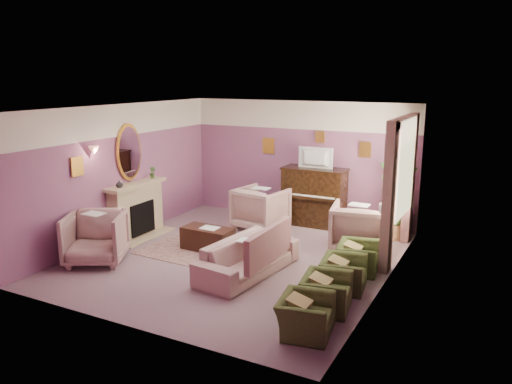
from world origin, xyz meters
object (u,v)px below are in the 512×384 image
at_px(olive_chair_d, 358,253).
at_px(floral_armchair_right, 358,225).
at_px(olive_chair_a, 306,310).
at_px(olive_chair_b, 326,287).
at_px(television, 314,156).
at_px(floral_armchair_front, 95,235).
at_px(piano, 314,197).
at_px(sofa, 248,250).
at_px(side_table, 390,220).
at_px(floral_armchair_left, 261,206).
at_px(coffee_table, 208,239).
at_px(olive_chair_c, 344,268).

bearing_deg(olive_chair_d, floral_armchair_right, 106.47).
distance_m(olive_chair_a, olive_chair_b, 0.82).
bearing_deg(olive_chair_b, olive_chair_a, -90.00).
bearing_deg(television, floral_armchair_right, -40.80).
bearing_deg(floral_armchair_right, olive_chair_b, -83.51).
height_order(olive_chair_a, olive_chair_b, same).
bearing_deg(floral_armchair_front, piano, 56.67).
bearing_deg(olive_chair_a, floral_armchair_right, 94.97).
distance_m(television, olive_chair_d, 3.07).
relative_size(sofa, olive_chair_d, 2.69).
xyz_separation_m(television, olive_chair_a, (1.70, -4.69, -1.26)).
bearing_deg(olive_chair_b, olive_chair_d, 90.00).
relative_size(sofa, side_table, 3.01).
distance_m(floral_armchair_left, olive_chair_d, 3.02).
bearing_deg(floral_armchair_right, olive_chair_a, -85.03).
height_order(floral_armchair_front, olive_chair_a, floral_armchair_front).
bearing_deg(olive_chair_b, sofa, 158.79).
xyz_separation_m(floral_armchair_right, olive_chair_d, (0.30, -1.03, -0.18)).
xyz_separation_m(coffee_table, olive_chair_b, (2.94, -1.36, 0.11)).
height_order(piano, coffee_table, piano).
bearing_deg(television, side_table, 0.33).
xyz_separation_m(olive_chair_a, olive_chair_c, (0.00, 1.64, 0.00)).
xyz_separation_m(floral_armchair_left, olive_chair_d, (2.64, -1.46, -0.18)).
height_order(sofa, olive_chair_b, sofa).
height_order(olive_chair_b, olive_chair_d, same).
distance_m(sofa, floral_armchair_left, 2.66).
height_order(floral_armchair_right, floral_armchair_front, same).
xyz_separation_m(floral_armchair_front, olive_chair_a, (4.38, -0.66, -0.18)).
relative_size(floral_armchair_front, olive_chair_b, 1.33).
bearing_deg(olive_chair_c, piano, 118.70).
relative_size(coffee_table, floral_armchair_front, 0.96).
relative_size(floral_armchair_right, floral_armchair_front, 1.00).
relative_size(television, side_table, 1.14).
bearing_deg(coffee_table, floral_armchair_front, -133.45).
xyz_separation_m(floral_armchair_right, olive_chair_c, (0.30, -1.85, -0.18)).
xyz_separation_m(television, side_table, (1.76, 0.01, -1.25)).
xyz_separation_m(television, sofa, (0.05, -3.23, -1.17)).
bearing_deg(piano, television, -90.00).
bearing_deg(coffee_table, television, 63.66).
height_order(floral_armchair_left, olive_chair_b, floral_armchair_left).
bearing_deg(olive_chair_a, olive_chair_b, 90.00).
distance_m(floral_armchair_left, olive_chair_a, 4.73).
bearing_deg(side_table, olive_chair_d, -91.58).
distance_m(coffee_table, floral_armchair_right, 2.95).
bearing_deg(olive_chair_d, floral_armchair_front, -157.67).
xyz_separation_m(piano, side_table, (1.76, -0.04, -0.30)).
xyz_separation_m(sofa, floral_armchair_right, (1.34, 2.03, 0.10)).
bearing_deg(sofa, olive_chair_a, -41.56).
relative_size(piano, olive_chair_a, 1.78).
distance_m(floral_armchair_right, side_table, 1.28).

